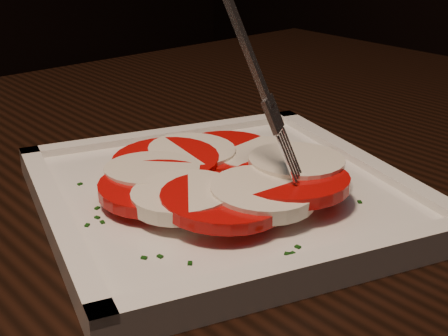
% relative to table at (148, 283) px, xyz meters
% --- Properties ---
extents(table, '(1.26, 0.89, 0.75)m').
position_rel_table_xyz_m(table, '(0.00, 0.00, 0.00)').
color(table, black).
rests_on(table, ground).
extents(plate, '(0.30, 0.30, 0.01)m').
position_rel_table_xyz_m(plate, '(0.02, -0.08, 0.11)').
color(plate, white).
rests_on(plate, table).
extents(caprese_salad, '(0.22, 0.20, 0.03)m').
position_rel_table_xyz_m(caprese_salad, '(0.02, -0.08, 0.12)').
color(caprese_salad, '#C90407').
rests_on(caprese_salad, plate).
extents(fork, '(0.07, 0.08, 0.17)m').
position_rel_table_xyz_m(fork, '(0.01, -0.10, 0.22)').
color(fork, white).
rests_on(fork, caprese_salad).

